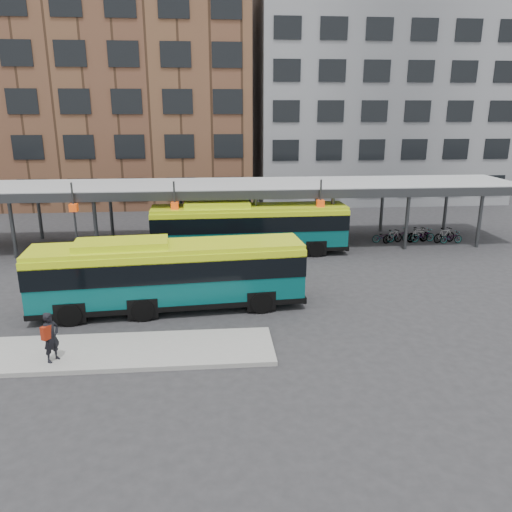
# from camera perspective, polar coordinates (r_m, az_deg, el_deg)

# --- Properties ---
(ground) EXTENTS (120.00, 120.00, 0.00)m
(ground) POSITION_cam_1_polar(r_m,az_deg,el_deg) (22.44, -2.85, -7.10)
(ground) COLOR #28282B
(ground) RESTS_ON ground
(boarding_island) EXTENTS (14.00, 3.00, 0.18)m
(boarding_island) POSITION_cam_1_polar(r_m,az_deg,el_deg) (20.25, -18.51, -10.43)
(boarding_island) COLOR gray
(boarding_island) RESTS_ON ground
(canopy) EXTENTS (40.00, 6.53, 4.80)m
(canopy) POSITION_cam_1_polar(r_m,az_deg,el_deg) (33.82, -3.92, 7.80)
(canopy) COLOR #999B9E
(canopy) RESTS_ON ground
(building_brick) EXTENTS (26.00, 14.00, 22.00)m
(building_brick) POSITION_cam_1_polar(r_m,az_deg,el_deg) (53.43, -15.85, 18.02)
(building_brick) COLOR brown
(building_brick) RESTS_ON ground
(building_grey) EXTENTS (24.00, 14.00, 20.00)m
(building_grey) POSITION_cam_1_polar(r_m,az_deg,el_deg) (55.17, 13.18, 17.09)
(building_grey) COLOR slate
(building_grey) RESTS_ON ground
(bus_front) EXTENTS (12.42, 3.60, 3.38)m
(bus_front) POSITION_cam_1_polar(r_m,az_deg,el_deg) (23.18, -9.99, -1.91)
(bus_front) COLOR #074E4E
(bus_front) RESTS_ON ground
(bus_rear) EXTENTS (12.36, 2.99, 3.39)m
(bus_rear) POSITION_cam_1_polar(r_m,az_deg,el_deg) (31.82, -0.83, 3.37)
(bus_rear) COLOR #074E4E
(bus_rear) RESTS_ON ground
(pedestrian) EXTENTS (0.74, 0.81, 1.86)m
(pedestrian) POSITION_cam_1_polar(r_m,az_deg,el_deg) (19.51, -22.40, -8.53)
(pedestrian) COLOR black
(pedestrian) RESTS_ON boarding_island
(bike_rack) EXTENTS (6.25, 1.43, 1.08)m
(bike_rack) POSITION_cam_1_polar(r_m,az_deg,el_deg) (36.56, 17.85, 2.22)
(bike_rack) COLOR slate
(bike_rack) RESTS_ON ground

